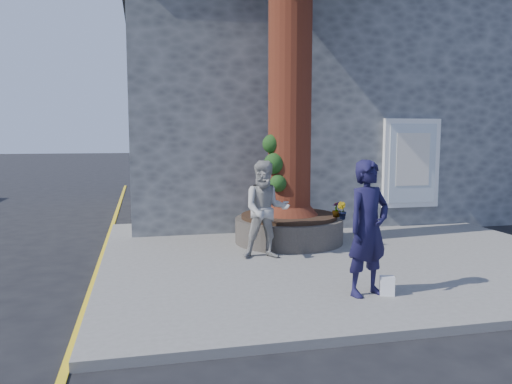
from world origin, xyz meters
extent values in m
plane|color=black|center=(0.00, 0.00, 0.00)|extent=(120.00, 120.00, 0.00)
cube|color=slate|center=(1.50, 1.00, 0.06)|extent=(9.00, 8.00, 0.12)
cube|color=yellow|center=(-3.05, 1.00, 0.00)|extent=(0.10, 30.00, 0.01)
cube|color=#505356|center=(2.50, 7.20, 3.00)|extent=(10.00, 8.00, 6.00)
cube|color=black|center=(2.50, 7.20, 6.15)|extent=(10.30, 8.30, 0.30)
cube|color=white|center=(4.30, 3.14, 1.70)|extent=(1.50, 0.12, 2.20)
cube|color=silver|center=(4.30, 3.08, 1.70)|extent=(1.25, 0.04, 1.95)
cube|color=silver|center=(4.30, 3.06, 1.80)|extent=(0.90, 0.02, 1.30)
cube|color=#505356|center=(10.50, 7.20, 3.00)|extent=(6.00, 8.00, 6.00)
cylinder|color=black|center=(0.80, 2.00, 0.38)|extent=(2.30, 2.30, 0.52)
cylinder|color=black|center=(0.80, 2.00, 0.68)|extent=(2.04, 2.04, 0.08)
cylinder|color=#461811|center=(0.80, 2.00, 4.47)|extent=(0.90, 0.90, 7.50)
cone|color=#461811|center=(0.80, 2.00, 1.07)|extent=(1.24, 1.24, 0.70)
sphere|color=#163913|center=(0.42, 1.80, 1.82)|extent=(0.44, 0.44, 0.44)
sphere|color=#163913|center=(0.48, 1.70, 1.42)|extent=(0.36, 0.36, 0.36)
sphere|color=#163913|center=(0.40, 1.92, 2.22)|extent=(0.40, 0.40, 0.40)
imported|color=#151334|center=(0.88, -1.66, 1.09)|extent=(0.82, 0.66, 1.94)
imported|color=#9C9B96|center=(-0.02, 0.74, 1.03)|extent=(0.97, 0.81, 1.82)
cube|color=white|center=(1.15, -1.76, 0.26)|extent=(0.23, 0.17, 0.28)
imported|color=gray|center=(-0.05, 1.15, 0.91)|extent=(0.24, 0.22, 0.38)
imported|color=gray|center=(1.65, 1.15, 0.90)|extent=(0.26, 0.26, 0.35)
imported|color=gray|center=(1.65, 1.43, 0.88)|extent=(0.24, 0.24, 0.32)
imported|color=gray|center=(1.19, 2.85, 0.86)|extent=(0.34, 0.33, 0.28)
camera|label=1|loc=(-2.22, -8.10, 2.41)|focal=35.00mm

